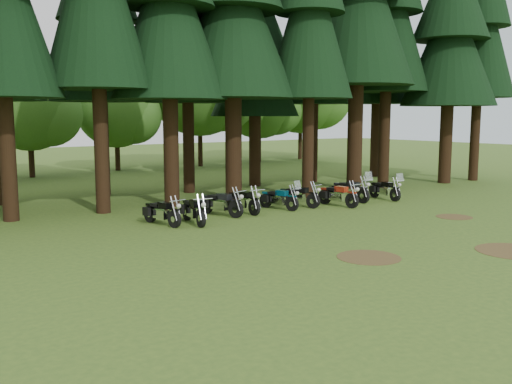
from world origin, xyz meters
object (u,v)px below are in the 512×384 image
(motorcycle_2, at_px, (220,204))
(motorcycle_5, at_px, (298,197))
(motorcycle_4, at_px, (279,199))
(motorcycle_6, at_px, (338,196))
(motorcycle_1, at_px, (193,211))
(motorcycle_7, at_px, (350,191))
(motorcycle_0, at_px, (162,213))
(motorcycle_8, at_px, (385,190))
(motorcycle_3, at_px, (243,202))

(motorcycle_2, distance_m, motorcycle_5, 3.97)
(motorcycle_4, relative_size, motorcycle_6, 0.94)
(motorcycle_1, xyz_separation_m, motorcycle_6, (7.16, -0.14, -0.00))
(motorcycle_1, distance_m, motorcycle_7, 8.66)
(motorcycle_2, relative_size, motorcycle_7, 0.93)
(motorcycle_4, bearing_deg, motorcycle_6, -31.09)
(motorcycle_0, distance_m, motorcycle_1, 1.16)
(motorcycle_7, height_order, motorcycle_8, motorcycle_7)
(motorcycle_4, xyz_separation_m, motorcycle_7, (4.11, -0.12, 0.06))
(motorcycle_0, height_order, motorcycle_5, motorcycle_5)
(motorcycle_0, bearing_deg, motorcycle_6, -13.77)
(motorcycle_1, xyz_separation_m, motorcycle_3, (2.81, 0.86, -0.00))
(motorcycle_4, relative_size, motorcycle_8, 0.97)
(motorcycle_3, xyz_separation_m, motorcycle_6, (4.35, -1.00, 0.00))
(motorcycle_3, bearing_deg, motorcycle_0, -173.94)
(motorcycle_7, relative_size, motorcycle_8, 1.10)
(motorcycle_3, bearing_deg, motorcycle_1, -163.07)
(motorcycle_4, height_order, motorcycle_5, motorcycle_4)
(motorcycle_5, bearing_deg, motorcycle_4, 166.74)
(motorcycle_1, distance_m, motorcycle_4, 4.58)
(motorcycle_8, bearing_deg, motorcycle_6, -169.80)
(motorcycle_0, distance_m, motorcycle_6, 8.25)
(motorcycle_6, bearing_deg, motorcycle_5, 142.16)
(motorcycle_4, distance_m, motorcycle_6, 2.76)
(motorcycle_0, distance_m, motorcycle_2, 2.78)
(motorcycle_2, relative_size, motorcycle_3, 0.99)
(motorcycle_6, bearing_deg, motorcycle_8, -3.85)
(motorcycle_6, bearing_deg, motorcycle_4, 155.62)
(motorcycle_5, height_order, motorcycle_8, motorcycle_8)
(motorcycle_2, bearing_deg, motorcycle_0, 170.78)
(motorcycle_2, distance_m, motorcycle_4, 2.85)
(motorcycle_7, bearing_deg, motorcycle_0, 178.81)
(motorcycle_8, bearing_deg, motorcycle_2, -178.00)
(motorcycle_8, bearing_deg, motorcycle_1, -172.66)
(motorcycle_5, relative_size, motorcycle_8, 0.98)
(motorcycle_0, bearing_deg, motorcycle_4, -7.19)
(motorcycle_2, height_order, motorcycle_5, motorcycle_2)
(motorcycle_3, height_order, motorcycle_5, motorcycle_3)
(motorcycle_7, bearing_deg, motorcycle_8, -19.26)
(motorcycle_4, bearing_deg, motorcycle_7, -15.18)
(motorcycle_0, distance_m, motorcycle_8, 11.47)
(motorcycle_5, relative_size, motorcycle_6, 0.95)
(motorcycle_1, bearing_deg, motorcycle_3, 26.97)
(motorcycle_3, height_order, motorcycle_8, motorcycle_8)
(motorcycle_0, height_order, motorcycle_3, motorcycle_3)
(motorcycle_2, relative_size, motorcycle_8, 1.02)
(motorcycle_4, height_order, motorcycle_8, motorcycle_8)
(motorcycle_2, bearing_deg, motorcycle_1, -171.09)
(motorcycle_7, bearing_deg, motorcycle_6, -156.10)
(motorcycle_1, xyz_separation_m, motorcycle_8, (10.39, 0.03, -0.01))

